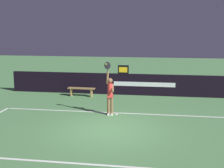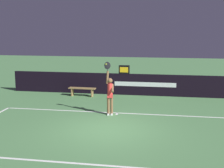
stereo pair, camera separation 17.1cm
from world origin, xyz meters
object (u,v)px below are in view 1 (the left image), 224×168
speed_display (123,70)px  courtside_bench_near (81,90)px  tennis_ball (106,64)px  tennis_player (110,93)px

speed_display → courtside_bench_near: size_ratio=0.39×
speed_display → tennis_ball: bearing=-93.3°
tennis_ball → speed_display: bearing=86.7°
tennis_player → tennis_ball: bearing=-171.2°
speed_display → tennis_ball: size_ratio=9.19×
tennis_ball → tennis_player: bearing=8.8°
tennis_player → tennis_ball: 1.33m
tennis_player → courtside_bench_near: (-2.26, 3.54, -0.64)m
tennis_player → tennis_ball: (-0.17, -0.03, 1.32)m
speed_display → tennis_player: 4.41m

